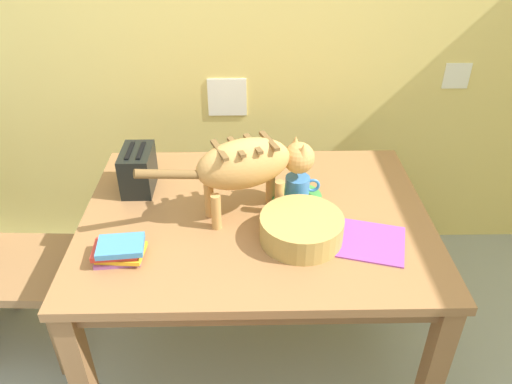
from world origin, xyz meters
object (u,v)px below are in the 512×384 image
object	(u,v)px
wicker_basket	(301,228)
dining_table	(256,231)
cat	(251,165)
toaster	(138,170)
wooden_chair_near	(8,263)
magazine	(367,241)
saucer_bowl	(297,199)
book_stack	(119,250)
coffee_mug	(298,186)

from	to	relation	value
wicker_basket	dining_table	bearing A→B (deg)	135.05
cat	wicker_basket	bearing A→B (deg)	25.65
cat	dining_table	bearing A→B (deg)	38.96
toaster	wooden_chair_near	distance (m)	0.69
dining_table	wicker_basket	world-z (taller)	wicker_basket
magazine	wooden_chair_near	distance (m)	1.47
cat	wicker_basket	distance (m)	0.29
saucer_bowl	wicker_basket	size ratio (longest dim) A/B	0.67
magazine	book_stack	bearing A→B (deg)	-159.24
dining_table	toaster	xyz separation A→B (m)	(-0.47, 0.20, 0.17)
cat	saucer_bowl	world-z (taller)	cat
magazine	wicker_basket	xyz separation A→B (m)	(-0.23, 0.02, 0.05)
wicker_basket	wooden_chair_near	distance (m)	1.26
coffee_mug	book_stack	xyz separation A→B (m)	(-0.63, -0.32, -0.04)
toaster	wicker_basket	bearing A→B (deg)	-29.30
saucer_bowl	toaster	world-z (taller)	toaster
magazine	toaster	size ratio (longest dim) A/B	1.28
saucer_bowl	toaster	xyz separation A→B (m)	(-0.63, 0.12, 0.07)
dining_table	wooden_chair_near	distance (m)	1.06
toaster	cat	bearing A→B (deg)	-22.27
coffee_mug	wooden_chair_near	world-z (taller)	wooden_chair_near
coffee_mug	book_stack	distance (m)	0.71
saucer_bowl	wicker_basket	bearing A→B (deg)	-91.34
dining_table	wooden_chair_near	world-z (taller)	wooden_chair_near
cat	book_stack	size ratio (longest dim) A/B	3.54
dining_table	magazine	xyz separation A→B (m)	(0.39, -0.18, 0.09)
coffee_mug	wicker_basket	bearing A→B (deg)	-92.10
coffee_mug	wooden_chair_near	distance (m)	1.25
saucer_bowl	coffee_mug	distance (m)	0.06
book_stack	wicker_basket	world-z (taller)	wicker_basket
wicker_basket	wooden_chair_near	xyz separation A→B (m)	(-1.19, 0.22, -0.33)
saucer_bowl	wooden_chair_near	bearing A→B (deg)	-179.11
cat	magazine	distance (m)	0.49
book_stack	wooden_chair_near	distance (m)	0.72
dining_table	wicker_basket	distance (m)	0.26
coffee_mug	cat	bearing A→B (deg)	-159.62
book_stack	wooden_chair_near	bearing A→B (deg)	151.98
coffee_mug	magazine	bearing A→B (deg)	-48.68
dining_table	saucer_bowl	distance (m)	0.21
dining_table	wicker_basket	xyz separation A→B (m)	(0.16, -0.16, 0.13)
cat	coffee_mug	distance (m)	0.24
toaster	dining_table	bearing A→B (deg)	-22.61
book_stack	wooden_chair_near	world-z (taller)	wooden_chair_near
coffee_mug	magazine	world-z (taller)	coffee_mug
dining_table	wooden_chair_near	bearing A→B (deg)	176.67
wicker_basket	toaster	distance (m)	0.72
magazine	wooden_chair_near	xyz separation A→B (m)	(-1.43, 0.24, -0.28)
cat	wooden_chair_near	distance (m)	1.13
book_stack	toaster	world-z (taller)	toaster
dining_table	cat	size ratio (longest dim) A/B	2.07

